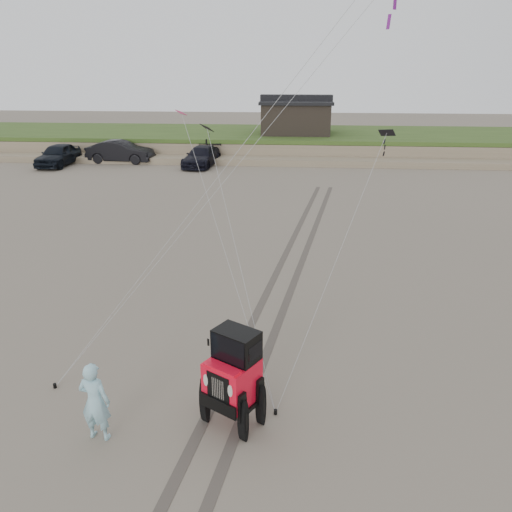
% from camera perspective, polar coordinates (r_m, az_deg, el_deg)
% --- Properties ---
extents(ground, '(160.00, 160.00, 0.00)m').
position_cam_1_polar(ground, '(12.33, -7.24, -16.28)').
color(ground, '#6B6054').
rests_on(ground, ground).
extents(dune_ridge, '(160.00, 14.25, 1.73)m').
position_cam_1_polar(dune_ridge, '(47.60, 2.04, 12.87)').
color(dune_ridge, '#7A6B54').
rests_on(dune_ridge, ground).
extents(cabin, '(6.40, 5.40, 3.35)m').
position_cam_1_polar(cabin, '(46.77, 4.59, 15.65)').
color(cabin, black).
rests_on(cabin, dune_ridge).
extents(truck_a, '(2.14, 5.11, 1.73)m').
position_cam_1_polar(truck_a, '(43.29, -21.68, 10.70)').
color(truck_a, black).
rests_on(truck_a, ground).
extents(truck_b, '(5.49, 2.15, 1.78)m').
position_cam_1_polar(truck_b, '(43.18, -15.24, 11.44)').
color(truck_b, black).
rests_on(truck_b, ground).
extents(truck_c, '(2.73, 5.44, 1.52)m').
position_cam_1_polar(truck_c, '(40.42, -6.23, 11.24)').
color(truck_c, black).
rests_on(truck_c, ground).
extents(jeep, '(4.24, 5.20, 1.79)m').
position_cam_1_polar(jeep, '(11.15, -2.71, -14.92)').
color(jeep, '#FF0C27').
rests_on(jeep, ground).
extents(man, '(0.71, 0.51, 1.82)m').
position_cam_1_polar(man, '(11.27, -17.93, -15.54)').
color(man, '#91D6E1').
rests_on(man, ground).
extents(stake_main, '(0.08, 0.08, 0.12)m').
position_cam_1_polar(stake_main, '(13.60, -22.00, -13.58)').
color(stake_main, black).
rests_on(stake_main, ground).
extents(stake_aux, '(0.08, 0.08, 0.12)m').
position_cam_1_polar(stake_aux, '(11.88, 2.25, -17.37)').
color(stake_aux, black).
rests_on(stake_aux, ground).
extents(tire_tracks, '(5.22, 29.74, 0.01)m').
position_cam_1_polar(tire_tracks, '(19.08, 3.52, -2.03)').
color(tire_tracks, '#4C443D').
rests_on(tire_tracks, ground).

